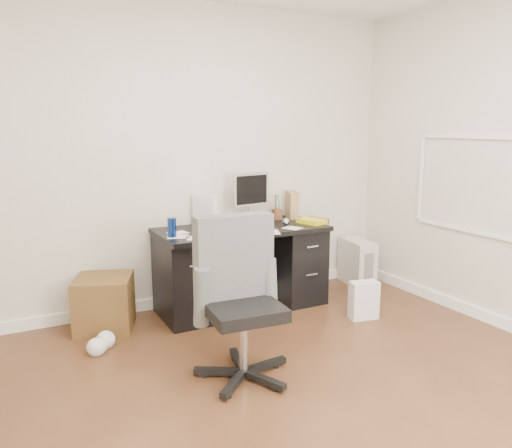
{
  "coord_description": "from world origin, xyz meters",
  "views": [
    {
      "loc": [
        -1.6,
        -2.27,
        1.64
      ],
      "look_at": [
        0.21,
        1.2,
        0.87
      ],
      "focal_mm": 35.0,
      "sensor_mm": 36.0,
      "label": 1
    }
  ],
  "objects_px": {
    "wicker_basket": "(104,303)",
    "keyboard": "(237,228)",
    "desk": "(242,265)",
    "office_chair": "(243,301)",
    "pc_tower": "(357,262)",
    "lcd_monitor": "(251,198)"
  },
  "relations": [
    {
      "from": "desk",
      "to": "wicker_basket",
      "type": "distance_m",
      "value": 1.23
    },
    {
      "from": "lcd_monitor",
      "to": "office_chair",
      "type": "height_order",
      "value": "lcd_monitor"
    },
    {
      "from": "desk",
      "to": "office_chair",
      "type": "distance_m",
      "value": 1.32
    },
    {
      "from": "pc_tower",
      "to": "wicker_basket",
      "type": "bearing_deg",
      "value": -171.1
    },
    {
      "from": "wicker_basket",
      "to": "keyboard",
      "type": "bearing_deg",
      "value": -6.01
    },
    {
      "from": "desk",
      "to": "wicker_basket",
      "type": "xyz_separation_m",
      "value": [
        -1.21,
        0.08,
        -0.18
      ]
    },
    {
      "from": "keyboard",
      "to": "office_chair",
      "type": "relative_size",
      "value": 0.37
    },
    {
      "from": "lcd_monitor",
      "to": "wicker_basket",
      "type": "bearing_deg",
      "value": 174.62
    },
    {
      "from": "office_chair",
      "to": "desk",
      "type": "bearing_deg",
      "value": 68.88
    },
    {
      "from": "desk",
      "to": "keyboard",
      "type": "distance_m",
      "value": 0.37
    },
    {
      "from": "keyboard",
      "to": "office_chair",
      "type": "xyz_separation_m",
      "value": [
        -0.5,
        -1.14,
        -0.23
      ]
    },
    {
      "from": "keyboard",
      "to": "office_chair",
      "type": "height_order",
      "value": "office_chair"
    },
    {
      "from": "office_chair",
      "to": "wicker_basket",
      "type": "bearing_deg",
      "value": 121.54
    },
    {
      "from": "lcd_monitor",
      "to": "desk",
      "type": "bearing_deg",
      "value": -146.76
    },
    {
      "from": "desk",
      "to": "keyboard",
      "type": "height_order",
      "value": "keyboard"
    },
    {
      "from": "office_chair",
      "to": "pc_tower",
      "type": "xyz_separation_m",
      "value": [
        1.93,
        1.24,
        -0.3
      ]
    },
    {
      "from": "office_chair",
      "to": "pc_tower",
      "type": "relative_size",
      "value": 2.25
    },
    {
      "from": "desk",
      "to": "office_chair",
      "type": "xyz_separation_m",
      "value": [
        -0.56,
        -1.18,
        0.13
      ]
    },
    {
      "from": "keyboard",
      "to": "desk",
      "type": "bearing_deg",
      "value": 29.42
    },
    {
      "from": "lcd_monitor",
      "to": "office_chair",
      "type": "xyz_separation_m",
      "value": [
        -0.72,
        -1.33,
        -0.45
      ]
    },
    {
      "from": "office_chair",
      "to": "lcd_monitor",
      "type": "bearing_deg",
      "value": 65.64
    },
    {
      "from": "wicker_basket",
      "to": "desk",
      "type": "bearing_deg",
      "value": -3.75
    }
  ]
}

